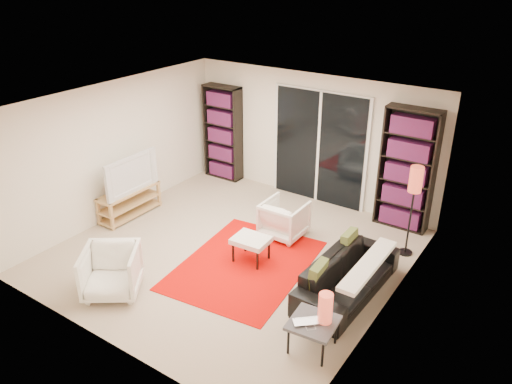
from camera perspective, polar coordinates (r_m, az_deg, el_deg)
floor at (r=7.99m, az=-2.71°, el=-6.83°), size 5.00×5.00×0.00m
wall_back at (r=9.40m, az=6.31°, el=6.20°), size 5.00×0.02×2.40m
wall_front at (r=5.87m, az=-17.78°, el=-7.30°), size 5.00×0.02×2.40m
wall_left at (r=9.05m, az=-15.73°, el=4.63°), size 0.02×5.00×2.40m
wall_right at (r=6.39m, az=15.42°, el=-4.14°), size 0.02×5.00×2.40m
ceiling at (r=7.02m, az=-3.11°, el=10.01°), size 5.00×5.00×0.02m
sliding_door at (r=9.33m, az=7.24°, el=5.03°), size 1.92×0.08×2.16m
bookshelf_left at (r=10.34m, az=-3.81°, el=6.76°), size 0.80×0.30×1.95m
bookshelf_right at (r=8.64m, az=16.87°, el=2.44°), size 0.90×0.30×2.10m
tv_stand at (r=9.23m, az=-14.22°, el=-1.11°), size 0.39×1.21×0.50m
tv at (r=8.99m, az=-14.52°, el=2.12°), size 0.16×1.16×0.67m
rug at (r=7.67m, az=-1.26°, el=-8.29°), size 2.01×2.56×0.01m
sofa at (r=7.05m, az=10.46°, el=-9.42°), size 0.81×1.92×0.55m
armchair_back at (r=8.29m, az=3.24°, el=-3.08°), size 0.67×0.69×0.63m
armchair_front at (r=7.19m, az=-16.21°, el=-8.73°), size 1.03×1.04×0.68m
ottoman at (r=7.59m, az=-0.56°, el=-5.63°), size 0.56×0.47×0.40m
side_table at (r=6.05m, az=6.55°, el=-14.79°), size 0.58×0.58×0.40m
laptop at (r=5.96m, az=6.11°, el=-14.83°), size 0.41×0.41×0.03m
table_lamp at (r=5.94m, az=7.94°, el=-12.97°), size 0.17×0.17×0.38m
floor_lamp at (r=7.77m, az=17.68°, el=0.44°), size 0.22×0.22×1.48m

